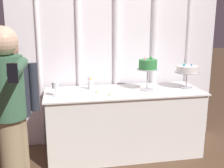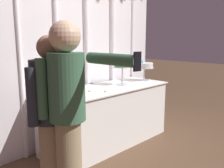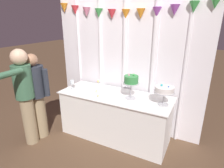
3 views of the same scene
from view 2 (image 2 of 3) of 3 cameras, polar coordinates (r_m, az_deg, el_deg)
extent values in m
plane|color=brown|center=(3.44, 0.10, -14.13)|extent=(24.00, 24.00, 0.00)
cube|color=white|center=(3.53, -6.11, 7.69)|extent=(2.72, 0.04, 2.53)
cylinder|color=white|center=(2.98, -20.91, 6.54)|extent=(0.05, 0.05, 2.53)
cylinder|color=white|center=(3.22, -12.84, 7.21)|extent=(0.07, 0.07, 2.53)
cylinder|color=white|center=(3.50, -6.04, 7.67)|extent=(0.09, 0.09, 2.53)
cylinder|color=white|center=(3.84, -0.02, 7.98)|extent=(0.10, 0.10, 2.53)
cylinder|color=white|center=(4.19, 4.69, 8.17)|extent=(0.05, 0.05, 2.53)
cube|color=white|center=(3.36, -1.11, -7.58)|extent=(1.82, 0.66, 0.78)
cube|color=white|center=(3.26, -1.14, -0.94)|extent=(1.87, 0.71, 0.01)
cylinder|color=#B2B2B7|center=(3.45, 2.39, -0.08)|extent=(0.16, 0.16, 0.01)
cylinder|color=#B2B2B7|center=(3.43, 2.40, 1.96)|extent=(0.02, 0.02, 0.24)
cylinder|color=#B2B2B7|center=(3.41, 2.42, 4.01)|extent=(0.25, 0.25, 0.01)
cylinder|color=#388E47|center=(3.40, 2.43, 5.02)|extent=(0.22, 0.22, 0.11)
sphere|color=green|center=(3.43, 2.80, 6.28)|extent=(0.04, 0.04, 0.04)
cone|color=pink|center=(3.37, 2.00, 6.28)|extent=(0.03, 0.03, 0.04)
cylinder|color=#B2B2B7|center=(3.83, 7.49, 0.92)|extent=(0.15, 0.15, 0.01)
cylinder|color=#B2B2B7|center=(3.82, 7.53, 2.35)|extent=(0.02, 0.02, 0.18)
cylinder|color=#B2B2B7|center=(3.80, 7.56, 3.78)|extent=(0.30, 0.30, 0.01)
cylinder|color=white|center=(3.80, 7.58, 4.41)|extent=(0.27, 0.27, 0.07)
sphere|color=blue|center=(3.83, 8.09, 5.17)|extent=(0.02, 0.02, 0.02)
sphere|color=#2DB2B7|center=(3.76, 7.18, 5.17)|extent=(0.03, 0.03, 0.03)
cylinder|color=silver|center=(2.70, -12.07, -3.39)|extent=(0.06, 0.06, 0.00)
cylinder|color=silver|center=(2.69, -12.11, -2.43)|extent=(0.01, 0.01, 0.09)
cylinder|color=silver|center=(2.67, -12.17, -0.81)|extent=(0.07, 0.07, 0.07)
cylinder|color=silver|center=(3.11, -8.08, -0.57)|extent=(0.07, 0.07, 0.09)
sphere|color=#CC9EC6|center=(3.05, -8.06, 0.98)|extent=(0.03, 0.03, 0.03)
sphere|color=#E5C666|center=(3.12, -8.51, 0.84)|extent=(0.03, 0.03, 0.03)
sphere|color=#E5C666|center=(3.07, -7.86, 1.03)|extent=(0.04, 0.04, 0.04)
sphere|color=white|center=(3.09, -8.44, 1.31)|extent=(0.03, 0.03, 0.03)
sphere|color=silver|center=(3.11, -8.25, 0.89)|extent=(0.03, 0.03, 0.03)
cylinder|color=beige|center=(3.01, -5.19, -1.61)|extent=(0.05, 0.05, 0.02)
sphere|color=#F9CC4C|center=(3.01, -5.20, -1.26)|extent=(0.01, 0.01, 0.01)
cylinder|color=beige|center=(2.98, -1.52, -1.73)|extent=(0.04, 0.04, 0.02)
sphere|color=#F9CC4C|center=(2.98, -1.52, -1.39)|extent=(0.01, 0.01, 0.01)
cylinder|color=#9E8966|center=(2.28, -13.36, -17.35)|extent=(0.30, 0.30, 0.76)
cylinder|color=#282D38|center=(2.06, -14.11, -1.55)|extent=(0.42, 0.42, 0.51)
sphere|color=#A37556|center=(2.02, -14.57, 8.33)|extent=(0.20, 0.20, 0.20)
cube|color=#664C84|center=(1.93, -11.87, -1.49)|extent=(0.04, 0.02, 0.33)
cylinder|color=#282D38|center=(1.92, -18.25, -2.95)|extent=(0.08, 0.08, 0.45)
cylinder|color=#282D38|center=(2.22, -10.52, -0.80)|extent=(0.08, 0.08, 0.45)
cylinder|color=#9E8966|center=(2.12, -9.93, -18.75)|extent=(0.28, 0.28, 0.81)
cylinder|color=#3D6B4C|center=(1.88, -10.58, -0.70)|extent=(0.39, 0.39, 0.52)
sphere|color=beige|center=(1.85, -10.98, 10.94)|extent=(0.24, 0.24, 0.24)
cylinder|color=#3D6B4C|center=(1.89, -16.11, -1.14)|extent=(0.08, 0.08, 0.46)
cylinder|color=#3D6B4C|center=(1.69, -0.12, 5.80)|extent=(0.08, 0.46, 0.08)
cube|color=black|center=(1.54, 5.96, 5.26)|extent=(0.06, 0.01, 0.12)
camera|label=1|loc=(1.67, 73.70, 9.05)|focal=43.85mm
camera|label=3|loc=(3.50, 50.49, 15.75)|focal=29.70mm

